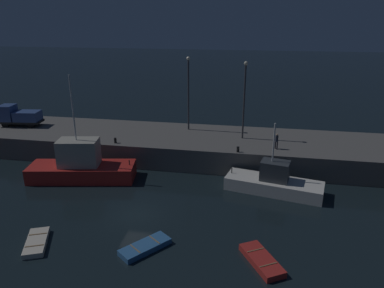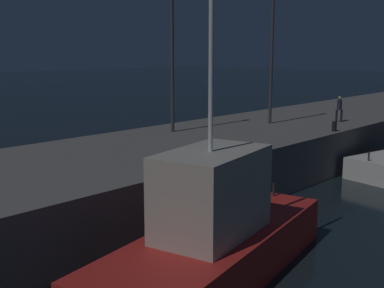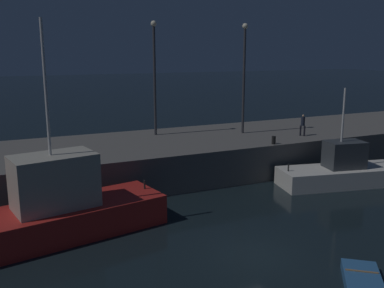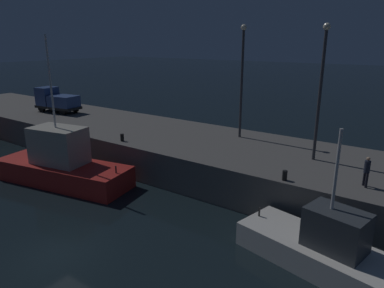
# 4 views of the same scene
# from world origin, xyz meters

# --- Properties ---
(ground_plane) EXTENTS (320.00, 320.00, 0.00)m
(ground_plane) POSITION_xyz_m (0.00, 0.00, 0.00)
(ground_plane) COLOR black
(pier_quay) EXTENTS (77.15, 9.70, 2.57)m
(pier_quay) POSITION_xyz_m (0.00, 13.99, 1.29)
(pier_quay) COLOR #5B5956
(pier_quay) RESTS_ON ground
(fishing_trawler_red) EXTENTS (10.87, 5.18, 10.52)m
(fishing_trawler_red) POSITION_xyz_m (-7.65, 5.81, 1.42)
(fishing_trawler_red) COLOR red
(fishing_trawler_red) RESTS_ON ground
(fishing_boat_blue) EXTENTS (9.28, 4.56, 6.67)m
(fishing_boat_blue) POSITION_xyz_m (11.35, 6.42, 0.93)
(fishing_boat_blue) COLOR silver
(fishing_boat_blue) RESTS_ON ground
(rowboat_white_mid) EXTENTS (3.39, 3.76, 0.46)m
(rowboat_white_mid) POSITION_xyz_m (2.18, -4.37, 0.21)
(rowboat_white_mid) COLOR #2D6099
(rowboat_white_mid) RESTS_ON ground
(lamp_post_west) EXTENTS (0.44, 0.44, 8.71)m
(lamp_post_west) POSITION_xyz_m (1.30, 16.37, 7.62)
(lamp_post_west) COLOR #38383D
(lamp_post_west) RESTS_ON pier_quay
(lamp_post_east) EXTENTS (0.44, 0.44, 8.57)m
(lamp_post_east) POSITION_xyz_m (7.95, 14.16, 7.54)
(lamp_post_east) COLOR #38383D
(lamp_post_east) RESTS_ON pier_quay
(dockworker) EXTENTS (0.42, 0.42, 1.67)m
(dockworker) POSITION_xyz_m (11.59, 11.21, 3.53)
(dockworker) COLOR black
(dockworker) RESTS_ON pier_quay
(bollard_west) EXTENTS (0.28, 0.28, 0.58)m
(bollard_west) POSITION_xyz_m (-5.58, 9.96, 2.86)
(bollard_west) COLOR black
(bollard_west) RESTS_ON pier_quay
(bollard_east) EXTENTS (0.28, 0.28, 0.57)m
(bollard_east) POSITION_xyz_m (7.74, 9.58, 2.86)
(bollard_east) COLOR black
(bollard_east) RESTS_ON pier_quay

